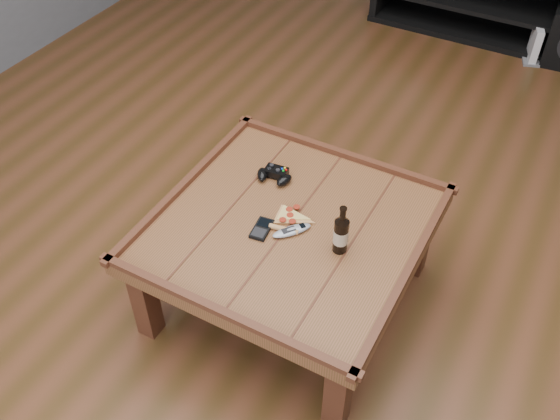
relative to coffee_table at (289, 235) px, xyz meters
The scene contains 9 objects.
ground 0.39m from the coffee_table, ahead, with size 6.00×6.00×0.00m, color #452C13.
baseboard 3.01m from the coffee_table, 90.00° to the left, with size 5.00×0.02×0.10m, color silver.
coffee_table is the anchor object (origin of this frame).
beer_bottle 0.27m from the coffee_table, ahead, with size 0.06×0.06×0.21m.
game_controller 0.29m from the coffee_table, 131.22° to the left, with size 0.17×0.12×0.04m.
pizza_slice 0.07m from the coffee_table, 120.93° to the left, with size 0.16×0.23×0.02m.
smartphone 0.13m from the coffee_table, 135.69° to the right, with size 0.08×0.12×0.02m.
remote_control 0.08m from the coffee_table, 50.52° to the right, with size 0.14×0.15×0.02m.
game_console 2.60m from the coffee_table, 79.49° to the left, with size 0.16×0.21×0.24m.
Camera 1 is at (0.78, -1.50, 2.16)m, focal length 40.00 mm.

